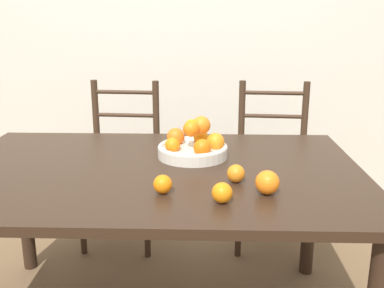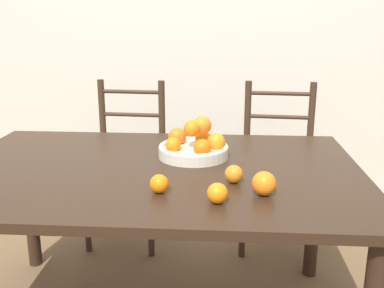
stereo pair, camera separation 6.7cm
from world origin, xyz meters
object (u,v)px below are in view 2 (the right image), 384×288
Objects in this scene: orange_loose_2 at (264,183)px; orange_loose_0 at (159,184)px; fruit_bowl at (194,146)px; chair_left at (127,165)px; chair_right at (277,169)px; orange_loose_3 at (217,193)px; orange_loose_1 at (234,174)px.

orange_loose_0 is at bearing -179.24° from orange_loose_2.
orange_loose_0 is (-0.09, -0.42, -0.02)m from fruit_bowl.
chair_right is at bearing 3.97° from chair_left.
orange_loose_3 is (0.11, -0.50, -0.02)m from fruit_bowl.
fruit_bowl is 0.88m from chair_right.
fruit_bowl is 0.31× the size of chair_right.
orange_loose_3 is at bearing -106.48° from orange_loose_1.
chair_left is (-0.36, 1.11, -0.31)m from orange_loose_0.
orange_loose_2 is at bearing -57.61° from fruit_bowl.
orange_loose_1 is 1.21m from chair_left.
chair_right is (0.90, -0.00, 0.00)m from chair_left.
chair_left reaches higher than orange_loose_2.
chair_left reaches higher than orange_loose_0.
orange_loose_0 is 0.22m from orange_loose_3.
orange_loose_2 reaches higher than orange_loose_1.
chair_left is at bearing 122.99° from orange_loose_2.
chair_right is (0.29, 0.99, -0.31)m from orange_loose_1.
orange_loose_2 reaches higher than orange_loose_3.
orange_loose_1 is at bearing 131.78° from orange_loose_2.
fruit_bowl is at bearing 118.35° from orange_loose_1.
chair_right is at bearing 73.89° from orange_loose_3.
fruit_bowl reaches higher than orange_loose_0.
orange_loose_1 is 0.20m from orange_loose_3.
fruit_bowl is 0.50m from orange_loose_2.
orange_loose_3 is at bearing -60.76° from chair_left.
orange_loose_3 is (-0.16, -0.08, -0.01)m from orange_loose_2.
fruit_bowl reaches higher than orange_loose_1.
orange_loose_3 is at bearing -101.68° from chair_right.
chair_left reaches higher than orange_loose_3.
orange_loose_0 is at bearing -102.41° from fruit_bowl.
orange_loose_1 is at bearing -61.65° from fruit_bowl.
orange_loose_0 is 0.36m from orange_loose_2.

